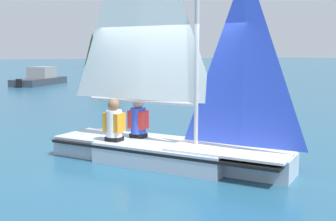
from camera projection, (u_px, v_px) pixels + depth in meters
The scene contains 6 objects.
ground_plane at pixel (168, 162), 7.79m from camera, with size 260.00×260.00×0.00m, color #235675.
sailboat_main at pixel (167, 121), 7.69m from camera, with size 4.48×3.49×5.23m.
sailor_helm at pixel (138, 125), 8.19m from camera, with size 0.43×0.41×1.16m.
sailor_crew at pixel (114, 128), 7.87m from camera, with size 0.43×0.41×1.16m.
motorboat_distant at pixel (40, 79), 26.72m from camera, with size 4.41×4.17×1.12m.
treeline_shore at pixel (107, 44), 59.26m from camera, with size 19.12×4.82×7.18m.
Camera 1 is at (6.61, -3.71, 2.02)m, focal length 45.00 mm.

